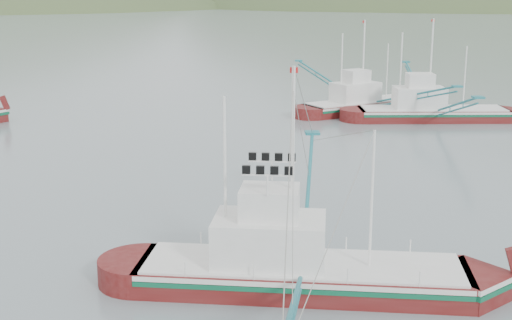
{
  "coord_description": "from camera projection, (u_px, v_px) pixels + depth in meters",
  "views": [
    {
      "loc": [
        -1.16,
        -29.68,
        12.07
      ],
      "look_at": [
        0.0,
        6.0,
        3.2
      ],
      "focal_mm": 50.0,
      "sensor_mm": 36.0,
      "label": 1
    }
  ],
  "objects": [
    {
      "name": "ground",
      "position": [
        260.0,
        262.0,
        31.73
      ],
      "size": [
        1200.0,
        1200.0,
        0.0
      ],
      "primitive_type": "plane",
      "color": "slate",
      "rests_on": "ground"
    },
    {
      "name": "main_boat",
      "position": [
        298.0,
        253.0,
        28.54
      ],
      "size": [
        13.67,
        23.99,
        9.76
      ],
      "rotation": [
        0.0,
        0.0,
        -0.14
      ],
      "color": "#520E0D",
      "rests_on": "ground"
    },
    {
      "name": "bg_boat_far",
      "position": [
        365.0,
        91.0,
        68.57
      ],
      "size": [
        14.83,
        21.64,
        9.43
      ],
      "rotation": [
        0.0,
        0.0,
        0.5
      ],
      "color": "#520E0D",
      "rests_on": "ground"
    },
    {
      "name": "bg_boat_right",
      "position": [
        431.0,
        106.0,
        64.22
      ],
      "size": [
        13.42,
        24.22,
        9.8
      ],
      "rotation": [
        0.0,
        0.0,
        -0.02
      ],
      "color": "#520E0D",
      "rests_on": "ground"
    }
  ]
}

